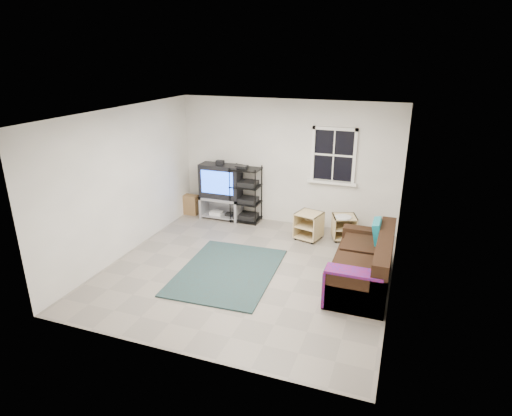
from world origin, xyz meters
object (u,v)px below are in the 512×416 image
at_px(tv_unit, 221,187).
at_px(side_table_right, 344,225).
at_px(av_rack, 246,198).
at_px(side_table_left, 310,224).
at_px(sofa, 364,265).

height_order(tv_unit, side_table_right, tv_unit).
height_order(av_rack, side_table_left, av_rack).
bearing_deg(tv_unit, side_table_right, -4.74).
height_order(av_rack, side_table_right, av_rack).
relative_size(tv_unit, side_table_right, 2.36).
bearing_deg(side_table_left, side_table_right, 17.83).
height_order(tv_unit, av_rack, tv_unit).
bearing_deg(side_table_right, av_rack, 173.90).
bearing_deg(sofa, side_table_left, 130.04).
distance_m(av_rack, side_table_right, 2.16).
distance_m(side_table_left, sofa, 1.88).
bearing_deg(av_rack, tv_unit, -179.70).
xyz_separation_m(side_table_right, sofa, (0.57, -1.64, 0.03)).
relative_size(side_table_left, side_table_right, 1.01).
bearing_deg(side_table_right, side_table_left, -162.17).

